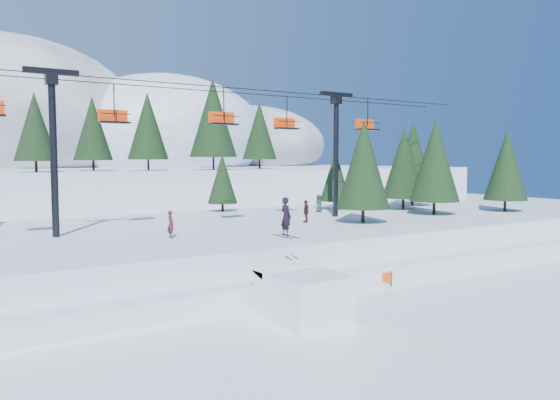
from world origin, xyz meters
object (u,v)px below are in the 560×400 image
banner_near (370,279)px  banner_far (400,271)px  jump_kicker (302,292)px  chairlift (202,131)px

banner_near → banner_far: (3.06, 0.70, 0.00)m
jump_kicker → chairlift: size_ratio=0.12×
chairlift → banner_far: bearing=-58.5°
banner_near → banner_far: 3.14m
chairlift → banner_far: 16.71m
banner_near → banner_far: size_ratio=1.05×
jump_kicker → banner_near: bearing=22.0°
jump_kicker → chairlift: 17.62m
jump_kicker → banner_far: bearing=19.2°
jump_kicker → banner_near: jump_kicker is taller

